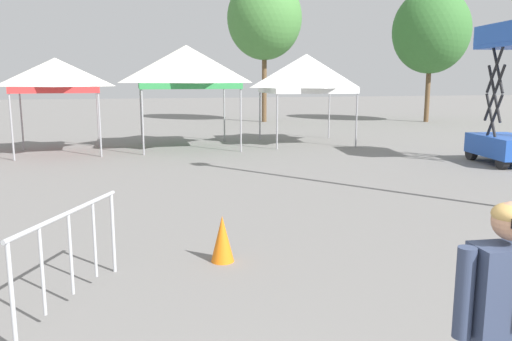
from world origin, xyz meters
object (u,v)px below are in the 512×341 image
(canopy_tent_far_right, at_px, (56,75))
(traffic_cone_lot_center, at_px, (222,239))
(scissor_lift, at_px, (508,123))
(tree_behind_tents_center, at_px, (431,31))
(person_foreground, at_px, (503,322))
(canopy_tent_behind_center, at_px, (187,67))
(tree_behind_tents_left, at_px, (264,18))
(canopy_tent_behind_left, at_px, (306,74))
(crowd_barrier_mid_lot, at_px, (70,239))

(canopy_tent_far_right, bearing_deg, traffic_cone_lot_center, -74.87)
(scissor_lift, xyz_separation_m, tree_behind_tents_center, (6.77, 14.28, 4.04))
(scissor_lift, relative_size, traffic_cone_lot_center, 6.25)
(scissor_lift, height_order, person_foreground, scissor_lift)
(person_foreground, bearing_deg, scissor_lift, 48.69)
(tree_behind_tents_center, bearing_deg, canopy_tent_behind_center, -152.67)
(tree_behind_tents_left, relative_size, traffic_cone_lot_center, 12.88)
(scissor_lift, distance_m, tree_behind_tents_center, 16.31)
(canopy_tent_far_right, xyz_separation_m, person_foreground, (4.08, -16.12, -1.59))
(canopy_tent_far_right, height_order, scissor_lift, scissor_lift)
(canopy_tent_behind_left, bearing_deg, traffic_cone_lot_center, -115.51)
(canopy_tent_behind_center, bearing_deg, tree_behind_tents_left, 60.25)
(canopy_tent_far_right, xyz_separation_m, traffic_cone_lot_center, (3.21, -11.88, -2.30))
(traffic_cone_lot_center, bearing_deg, person_foreground, -78.47)
(canopy_tent_behind_center, distance_m, person_foreground, 16.63)
(canopy_tent_behind_left, relative_size, crowd_barrier_mid_lot, 1.82)
(canopy_tent_behind_center, height_order, tree_behind_tents_left, tree_behind_tents_left)
(canopy_tent_behind_left, distance_m, tree_behind_tents_center, 13.58)
(person_foreground, relative_size, traffic_cone_lot_center, 2.74)
(tree_behind_tents_left, distance_m, crowd_barrier_mid_lot, 25.89)
(canopy_tent_behind_left, height_order, crowd_barrier_mid_lot, canopy_tent_behind_left)
(tree_behind_tents_center, bearing_deg, person_foreground, -122.72)
(canopy_tent_far_right, distance_m, scissor_lift, 14.38)
(person_foreground, bearing_deg, traffic_cone_lot_center, 101.53)
(crowd_barrier_mid_lot, height_order, traffic_cone_lot_center, crowd_barrier_mid_lot)
(traffic_cone_lot_center, bearing_deg, tree_behind_tents_center, 50.64)
(canopy_tent_behind_center, height_order, tree_behind_tents_center, tree_behind_tents_center)
(canopy_tent_behind_center, distance_m, traffic_cone_lot_center, 12.61)
(canopy_tent_far_right, relative_size, tree_behind_tents_center, 0.41)
(canopy_tent_far_right, distance_m, canopy_tent_behind_left, 9.07)
(crowd_barrier_mid_lot, bearing_deg, canopy_tent_behind_left, 59.54)
(canopy_tent_far_right, xyz_separation_m, tree_behind_tents_center, (19.78, 8.33, 2.64))
(canopy_tent_far_right, distance_m, crowd_barrier_mid_lot, 12.98)
(canopy_tent_far_right, xyz_separation_m, crowd_barrier_mid_lot, (1.33, -12.77, -1.87))
(canopy_tent_behind_center, bearing_deg, canopy_tent_behind_left, -0.09)
(traffic_cone_lot_center, bearing_deg, scissor_lift, 31.14)
(canopy_tent_behind_left, height_order, traffic_cone_lot_center, canopy_tent_behind_left)
(canopy_tent_far_right, relative_size, traffic_cone_lot_center, 4.93)
(canopy_tent_far_right, distance_m, tree_behind_tents_center, 21.63)
(person_foreground, bearing_deg, crowd_barrier_mid_lot, 129.40)
(canopy_tent_far_right, bearing_deg, crowd_barrier_mid_lot, -84.07)
(canopy_tent_far_right, relative_size, canopy_tent_behind_center, 0.86)
(canopy_tent_behind_left, xyz_separation_m, person_foreground, (-4.99, -16.51, -1.68))
(canopy_tent_behind_left, relative_size, traffic_cone_lot_center, 5.33)
(canopy_tent_far_right, bearing_deg, scissor_lift, -24.59)
(canopy_tent_far_right, height_order, canopy_tent_behind_center, canopy_tent_behind_center)
(traffic_cone_lot_center, bearing_deg, canopy_tent_behind_center, 84.30)
(canopy_tent_far_right, distance_m, person_foreground, 16.70)
(person_foreground, height_order, traffic_cone_lot_center, person_foreground)
(canopy_tent_behind_center, height_order, crowd_barrier_mid_lot, canopy_tent_behind_center)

